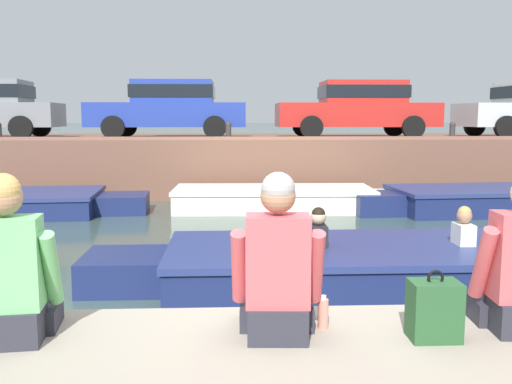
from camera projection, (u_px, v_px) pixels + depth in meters
name	position (u px, v px, depth m)	size (l,w,h in m)	color
ground_plane	(245.00, 248.00, 9.08)	(400.00, 400.00, 0.00)	#384C47
far_quay_wall	(238.00, 161.00, 17.11)	(60.00, 6.00, 1.51)	brown
far_wall_coping	(239.00, 138.00, 14.15)	(60.00, 0.24, 0.08)	brown
boat_moored_central_cream	(283.00, 199.00, 12.81)	(5.31, 1.88, 0.50)	silver
boat_moored_east_navy	(497.00, 200.00, 12.56)	(6.14, 2.28, 0.53)	navy
motorboat_passing	(361.00, 264.00, 7.11)	(6.46, 2.04, 0.97)	navy
car_left_inner_blue	(170.00, 107.00, 15.49)	(4.23, 1.99, 1.54)	#233893
car_centre_red	(358.00, 107.00, 15.72)	(4.35, 1.93, 1.54)	#B2231E
mooring_bollard_mid	(228.00, 130.00, 14.24)	(0.15, 0.15, 0.45)	#2D2B28
mooring_bollard_east	(452.00, 130.00, 14.49)	(0.15, 0.15, 0.45)	#2D2B28
person_seated_left	(11.00, 277.00, 3.21)	(0.56, 0.56, 0.97)	#282833
person_seated_right	(277.00, 274.00, 3.28)	(0.54, 0.54, 0.97)	#282833
bottle_drink	(323.00, 313.00, 3.43)	(0.06, 0.06, 0.20)	#E07F6B
backpack_on_ledge	(433.00, 310.00, 3.26)	(0.28, 0.24, 0.41)	#234C28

